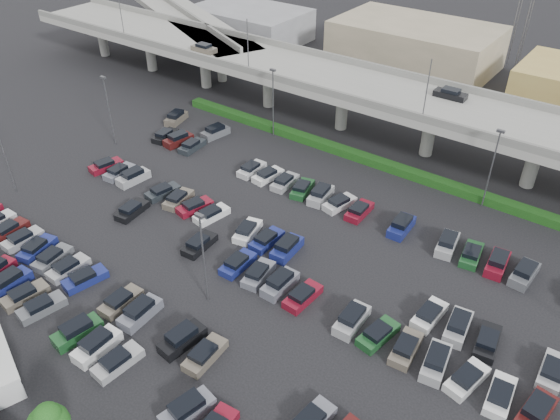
% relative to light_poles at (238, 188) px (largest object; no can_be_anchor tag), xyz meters
% --- Properties ---
extents(ground, '(280.00, 280.00, 0.00)m').
position_rel_light_poles_xyz_m(ground, '(4.13, -2.00, -6.24)').
color(ground, black).
extents(overpass, '(150.00, 13.00, 15.80)m').
position_rel_light_poles_xyz_m(overpass, '(3.91, 30.01, 0.73)').
color(overpass, '#989991').
rests_on(overpass, ground).
extents(on_ramp, '(50.93, 30.13, 8.80)m').
position_rel_light_poles_xyz_m(on_ramp, '(-47.98, 41.05, 0.62)').
color(on_ramp, '#989991').
rests_on(on_ramp, ground).
extents(hedge, '(66.00, 1.60, 1.10)m').
position_rel_light_poles_xyz_m(hedge, '(4.13, 23.00, -5.69)').
color(hedge, '#113810').
rests_on(hedge, ground).
extents(tree_row, '(65.07, 3.66, 5.94)m').
position_rel_light_poles_xyz_m(tree_row, '(4.83, -28.53, -2.72)').
color(tree_row, '#332316').
rests_on(tree_row, ground).
extents(parked_cars, '(63.13, 41.70, 1.67)m').
position_rel_light_poles_xyz_m(parked_cars, '(3.86, -5.39, -5.62)').
color(parked_cars, '#1D5126').
rests_on(parked_cars, ground).
extents(light_poles, '(66.90, 48.38, 10.30)m').
position_rel_light_poles_xyz_m(light_poles, '(0.00, 0.00, 0.00)').
color(light_poles, '#505055').
rests_on(light_poles, ground).
extents(distant_buildings, '(138.00, 24.00, 9.00)m').
position_rel_light_poles_xyz_m(distant_buildings, '(16.50, 59.81, -2.49)').
color(distant_buildings, gray).
rests_on(distant_buildings, ground).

